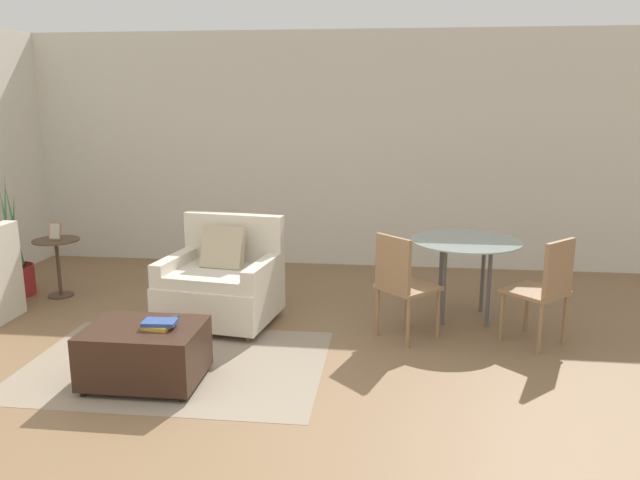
{
  "coord_description": "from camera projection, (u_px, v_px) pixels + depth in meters",
  "views": [
    {
      "loc": [
        1.08,
        -3.49,
        1.99
      ],
      "look_at": [
        0.44,
        1.9,
        0.75
      ],
      "focal_mm": 35.0,
      "sensor_mm": 36.0,
      "label": 1
    }
  ],
  "objects": [
    {
      "name": "dining_chair_near_left",
      "position": [
        401.0,
        280.0,
        5.16
      ],
      "size": [
        0.59,
        0.59,
        0.9
      ],
      "color": "#93704C",
      "rests_on": "ground_plane"
    },
    {
      "name": "tv_remote_primary",
      "position": [
        170.0,
        319.0,
        4.52
      ],
      "size": [
        0.1,
        0.16,
        0.01
      ],
      "color": "#333338",
      "rests_on": "ottoman"
    },
    {
      "name": "picture_frame",
      "position": [
        55.0,
        231.0,
        6.26
      ],
      "size": [
        0.13,
        0.07,
        0.18
      ],
      "color": "#8C6647",
      "rests_on": "side_table"
    },
    {
      "name": "dining_chair_near_right",
      "position": [
        546.0,
        285.0,
        5.03
      ],
      "size": [
        0.59,
        0.59,
        0.9
      ],
      "color": "#93704C",
      "rests_on": "ground_plane"
    },
    {
      "name": "potted_plant",
      "position": [
        12.0,
        271.0,
        6.4
      ],
      "size": [
        0.42,
        0.42,
        1.26
      ],
      "color": "maroon",
      "rests_on": "ground_plane"
    },
    {
      "name": "dining_table",
      "position": [
        466.0,
        250.0,
        5.63
      ],
      "size": [
        1.0,
        1.0,
        0.74
      ],
      "color": "#8C9E99",
      "rests_on": "ground_plane"
    },
    {
      "name": "armchair",
      "position": [
        222.0,
        284.0,
        5.61
      ],
      "size": [
        1.07,
        0.97,
        0.94
      ],
      "color": "beige",
      "rests_on": "ground_plane"
    },
    {
      "name": "side_table",
      "position": [
        57.0,
        256.0,
        6.32
      ],
      "size": [
        0.45,
        0.45,
        0.6
      ],
      "color": "#4C3828",
      "rests_on": "ground_plane"
    },
    {
      "name": "book_stack",
      "position": [
        159.0,
        324.0,
        4.35
      ],
      "size": [
        0.24,
        0.18,
        0.05
      ],
      "color": "gold",
      "rests_on": "ottoman"
    },
    {
      "name": "wall_back",
      "position": [
        303.0,
        151.0,
        7.41
      ],
      "size": [
        12.0,
        0.06,
        2.75
      ],
      "color": "beige",
      "rests_on": "ground_plane"
    },
    {
      "name": "area_rug",
      "position": [
        176.0,
        364.0,
        4.77
      ],
      "size": [
        2.26,
        1.58,
        0.01
      ],
      "color": "gray",
      "rests_on": "ground_plane"
    },
    {
      "name": "ground_plane",
      "position": [
        216.0,
        420.0,
        3.94
      ],
      "size": [
        20.0,
        20.0,
        0.0
      ],
      "primitive_type": "plane",
      "color": "brown"
    },
    {
      "name": "ottoman",
      "position": [
        145.0,
        352.0,
        4.42
      ],
      "size": [
        0.8,
        0.6,
        0.42
      ],
      "color": "#382319",
      "rests_on": "ground_plane"
    }
  ]
}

